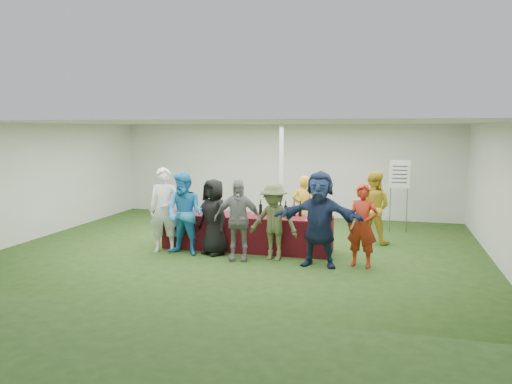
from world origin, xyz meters
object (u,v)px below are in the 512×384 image
(serving_table, at_px, (247,232))
(customer_4, at_px, (274,221))
(staff_pourer, at_px, (304,209))
(customer_2, at_px, (214,217))
(customer_1, at_px, (185,214))
(staff_back, at_px, (373,207))
(dump_bucket, at_px, (319,216))
(wine_list_sign, at_px, (399,180))
(customer_3, at_px, (238,220))
(customer_6, at_px, (362,226))
(customer_5, at_px, (319,219))
(customer_0, at_px, (164,210))

(serving_table, distance_m, customer_4, 1.05)
(staff_pourer, relative_size, customer_2, 0.98)
(customer_1, bearing_deg, staff_back, 38.03)
(dump_bucket, distance_m, wine_list_sign, 3.39)
(wine_list_sign, xyz_separation_m, staff_back, (-0.58, -1.41, -0.50))
(dump_bucket, distance_m, customer_3, 1.63)
(customer_6, bearing_deg, staff_back, 98.08)
(customer_5, distance_m, customer_6, 0.81)
(customer_0, bearing_deg, staff_back, 9.02)
(customer_0, height_order, customer_3, customer_0)
(dump_bucket, bearing_deg, staff_back, 56.91)
(customer_0, height_order, customer_2, customer_0)
(wine_list_sign, height_order, customer_0, wine_list_sign)
(wine_list_sign, bearing_deg, staff_back, -112.18)
(staff_pourer, bearing_deg, customer_5, 109.99)
(dump_bucket, distance_m, customer_5, 0.66)
(wine_list_sign, xyz_separation_m, customer_6, (-0.70, -3.44, -0.53))
(customer_3, bearing_deg, dump_bucket, 12.87)
(customer_4, relative_size, customer_6, 0.98)
(serving_table, xyz_separation_m, wine_list_sign, (3.14, 2.74, 0.94))
(wine_list_sign, xyz_separation_m, customer_0, (-4.76, -3.33, -0.43))
(customer_0, relative_size, customer_5, 0.99)
(serving_table, distance_m, staff_pourer, 1.53)
(wine_list_sign, distance_m, customer_0, 5.83)
(customer_5, xyz_separation_m, customer_6, (0.78, 0.17, -0.12))
(serving_table, distance_m, customer_5, 1.95)
(customer_2, bearing_deg, customer_3, 3.40)
(serving_table, height_order, staff_pourer, staff_pourer)
(customer_4, bearing_deg, dump_bucket, 34.37)
(staff_pourer, bearing_deg, customer_2, 47.08)
(customer_0, relative_size, customer_6, 1.13)
(wine_list_sign, relative_size, customer_2, 1.15)
(staff_pourer, height_order, customer_5, customer_5)
(staff_back, bearing_deg, wine_list_sign, -96.97)
(dump_bucket, bearing_deg, customer_1, -169.15)
(customer_1, distance_m, customer_4, 1.84)
(wine_list_sign, bearing_deg, customer_3, -130.65)
(customer_6, bearing_deg, customer_4, -170.48)
(customer_2, xyz_separation_m, customer_3, (0.61, -0.30, 0.02))
(staff_pourer, bearing_deg, dump_bucket, 114.20)
(serving_table, xyz_separation_m, staff_back, (2.56, 1.33, 0.44))
(staff_back, xyz_separation_m, customer_1, (-3.67, -2.06, 0.03))
(customer_0, distance_m, customer_2, 1.08)
(customer_5, height_order, customer_6, customer_5)
(wine_list_sign, bearing_deg, customer_2, -138.32)
(wine_list_sign, height_order, staff_pourer, wine_list_sign)
(dump_bucket, relative_size, customer_0, 0.12)
(customer_3, xyz_separation_m, customer_6, (2.39, 0.15, -0.02))
(customer_4, xyz_separation_m, customer_5, (0.93, -0.23, 0.13))
(customer_4, bearing_deg, wine_list_sign, 61.76)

